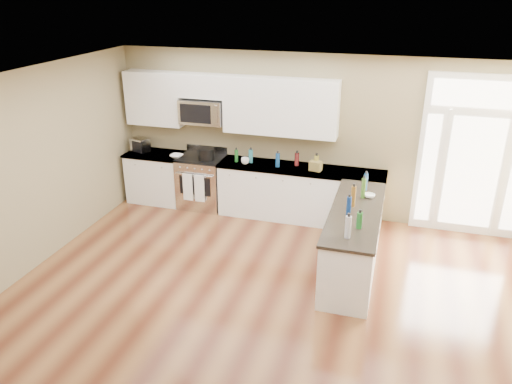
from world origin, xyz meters
The scene contains 18 objects.
ground centered at (0.00, 0.00, 0.00)m, with size 8.00×8.00×0.00m, color #542817.
room_shell centered at (0.00, 0.00, 1.71)m, with size 8.00×8.00×8.00m.
back_cabinet_left centered at (-2.87, 3.69, 0.44)m, with size 1.10×0.66×0.94m.
back_cabinet_right centered at (-0.16, 3.69, 0.44)m, with size 2.85×0.66×0.94m.
peninsula_cabinet centered at (0.93, 2.24, 0.43)m, with size 0.69×2.32×0.94m.
upper_cabinet_left centered at (-2.88, 3.83, 1.93)m, with size 1.04×0.33×0.95m, color white.
upper_cabinet_right centered at (-0.57, 3.83, 1.93)m, with size 1.94×0.33×0.95m, color white.
upper_cabinet_short centered at (-1.95, 3.83, 2.20)m, with size 0.82×0.33×0.40m, color white.
microwave centered at (-1.95, 3.80, 1.76)m, with size 0.78×0.41×0.42m.
entry_door centered at (2.55, 3.95, 1.30)m, with size 1.70×0.10×2.60m.
kitchen_range centered at (-1.98, 3.69, 0.48)m, with size 0.80×0.70×1.08m.
stockpot centered at (-1.84, 3.60, 1.06)m, with size 0.28×0.28×0.22m, color black.
toaster_oven centered at (-3.18, 3.69, 1.07)m, with size 0.30×0.24×0.26m, color silver.
cardboard_box centered at (0.10, 3.63, 1.02)m, with size 0.19×0.14×0.16m, color brown.
bowl_left centered at (-2.40, 3.57, 0.97)m, with size 0.22×0.22×0.05m, color white.
bowl_peninsula centered at (1.06, 2.74, 0.96)m, with size 0.16×0.16×0.05m, color white.
cup_counter centered at (-1.12, 3.60, 0.99)m, with size 0.14×0.14×0.11m, color white.
counter_bottles centered at (0.27, 2.83, 1.07)m, with size 2.39×2.46×0.30m.
Camera 1 is at (1.38, -4.14, 3.85)m, focal length 35.00 mm.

